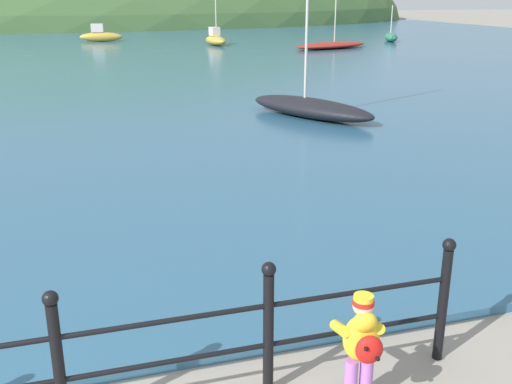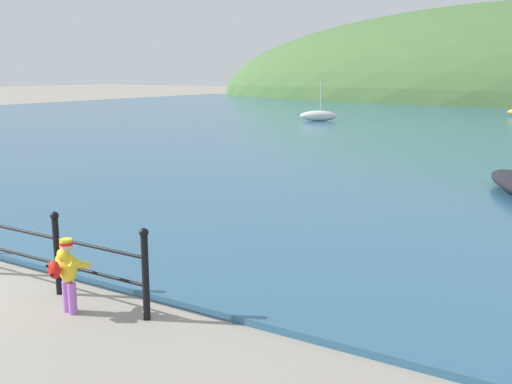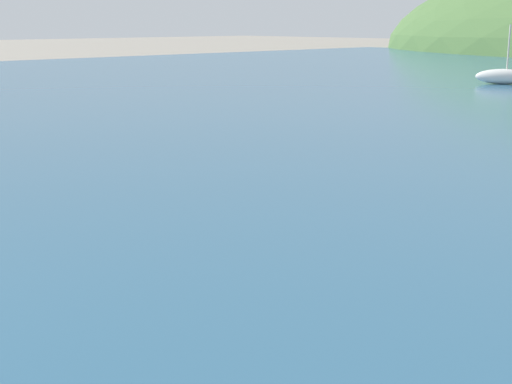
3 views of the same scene
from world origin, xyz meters
name	(u,v)px [view 2 (image 2 of 3)]	position (x,y,z in m)	size (l,w,h in m)	color
water	(456,125)	(0.00, 32.00, 0.05)	(80.00, 60.00, 0.10)	#2D5B7A
child_in_coat	(66,269)	(2.79, 1.11, 0.61)	(0.42, 0.55, 1.00)	#AD66C6
boat_green_fishing	(319,116)	(-7.64, 29.40, 0.43)	(2.28, 1.75, 2.47)	silver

